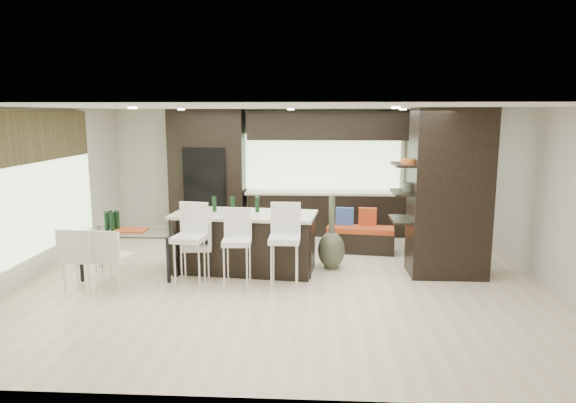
# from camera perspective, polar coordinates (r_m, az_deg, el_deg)

# --- Properties ---
(ground) EXTENTS (8.00, 8.00, 0.00)m
(ground) POSITION_cam_1_polar(r_m,az_deg,el_deg) (8.29, -0.23, -8.57)
(ground) COLOR beige
(ground) RESTS_ON ground
(back_wall) EXTENTS (8.00, 0.02, 2.70)m
(back_wall) POSITION_cam_1_polar(r_m,az_deg,el_deg) (11.44, 0.81, 3.45)
(back_wall) COLOR beige
(back_wall) RESTS_ON ground
(left_wall) EXTENTS (0.02, 7.00, 2.70)m
(left_wall) POSITION_cam_1_polar(r_m,az_deg,el_deg) (9.13, -26.19, 0.84)
(left_wall) COLOR beige
(left_wall) RESTS_ON ground
(right_wall) EXTENTS (0.02, 7.00, 2.70)m
(right_wall) POSITION_cam_1_polar(r_m,az_deg,el_deg) (8.70, 27.07, 0.38)
(right_wall) COLOR beige
(right_wall) RESTS_ON ground
(ceiling) EXTENTS (8.00, 7.00, 0.02)m
(ceiling) POSITION_cam_1_polar(r_m,az_deg,el_deg) (7.87, -0.25, 10.44)
(ceiling) COLOR white
(ceiling) RESTS_ON ground
(window_left) EXTENTS (0.04, 3.20, 1.90)m
(window_left) POSITION_cam_1_polar(r_m,az_deg,el_deg) (9.28, -25.37, 1.03)
(window_left) COLOR #B2D199
(window_left) RESTS_ON left_wall
(window_back) EXTENTS (3.40, 0.04, 1.20)m
(window_back) POSITION_cam_1_polar(r_m,az_deg,el_deg) (11.37, 3.84, 4.40)
(window_back) COLOR #B2D199
(window_back) RESTS_ON back_wall
(stone_accent) EXTENTS (0.08, 3.00, 0.80)m
(stone_accent) POSITION_cam_1_polar(r_m,az_deg,el_deg) (9.19, -25.62, 6.58)
(stone_accent) COLOR brown
(stone_accent) RESTS_ON left_wall
(ceiling_spots) EXTENTS (4.00, 3.00, 0.02)m
(ceiling_spots) POSITION_cam_1_polar(r_m,az_deg,el_deg) (8.12, -0.14, 10.28)
(ceiling_spots) COLOR white
(ceiling_spots) RESTS_ON ceiling
(back_cabinetry) EXTENTS (6.80, 0.68, 2.70)m
(back_cabinetry) POSITION_cam_1_polar(r_m,az_deg,el_deg) (11.10, 3.32, 3.24)
(back_cabinetry) COLOR black
(back_cabinetry) RESTS_ON ground
(refrigerator) EXTENTS (0.90, 0.68, 1.90)m
(refrigerator) POSITION_cam_1_polar(r_m,az_deg,el_deg) (11.35, -8.90, 1.25)
(refrigerator) COLOR black
(refrigerator) RESTS_ON ground
(partition_column) EXTENTS (1.20, 0.80, 2.70)m
(partition_column) POSITION_cam_1_polar(r_m,az_deg,el_deg) (8.62, 17.45, 0.92)
(partition_column) COLOR black
(partition_column) RESTS_ON ground
(kitchen_island) EXTENTS (2.45, 1.26, 0.98)m
(kitchen_island) POSITION_cam_1_polar(r_m,az_deg,el_deg) (8.63, -4.84, -4.48)
(kitchen_island) COLOR black
(kitchen_island) RESTS_ON ground
(stool_left) EXTENTS (0.52, 0.52, 1.02)m
(stool_left) POSITION_cam_1_polar(r_m,az_deg,el_deg) (7.97, -10.86, -5.67)
(stool_left) COLOR white
(stool_left) RESTS_ON ground
(stool_mid) EXTENTS (0.45, 0.45, 0.96)m
(stool_mid) POSITION_cam_1_polar(r_m,az_deg,el_deg) (7.85, -5.68, -6.02)
(stool_mid) COLOR white
(stool_mid) RESTS_ON ground
(stool_right) EXTENTS (0.47, 0.47, 1.03)m
(stool_right) POSITION_cam_1_polar(r_m,az_deg,el_deg) (7.74, -0.38, -5.90)
(stool_right) COLOR white
(stool_right) RESTS_ON ground
(bench) EXTENTS (1.32, 0.65, 0.49)m
(bench) POSITION_cam_1_polar(r_m,az_deg,el_deg) (9.87, 8.03, -4.19)
(bench) COLOR black
(bench) RESTS_ON ground
(floor_vase) EXTENTS (0.47, 0.47, 1.26)m
(floor_vase) POSITION_cam_1_polar(r_m,az_deg,el_deg) (8.70, 4.87, -3.41)
(floor_vase) COLOR #444D37
(floor_vase) RESTS_ON ground
(dining_table) EXTENTS (1.55, 0.88, 0.74)m
(dining_table) POSITION_cam_1_polar(r_m,az_deg,el_deg) (8.74, -16.91, -5.49)
(dining_table) COLOR white
(dining_table) RESTS_ON ground
(chair_near) EXTENTS (0.56, 0.56, 0.88)m
(chair_near) POSITION_cam_1_polar(r_m,az_deg,el_deg) (8.05, -18.77, -6.37)
(chair_near) COLOR white
(chair_near) RESTS_ON ground
(chair_far) EXTENTS (0.50, 0.50, 0.89)m
(chair_far) POSITION_cam_1_polar(r_m,az_deg,el_deg) (8.24, -21.90, -6.17)
(chair_far) COLOR white
(chair_far) RESTS_ON ground
(chair_end) EXTENTS (0.51, 0.51, 0.86)m
(chair_end) POSITION_cam_1_polar(r_m,az_deg,el_deg) (8.42, -9.96, -5.37)
(chair_end) COLOR white
(chair_end) RESTS_ON ground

